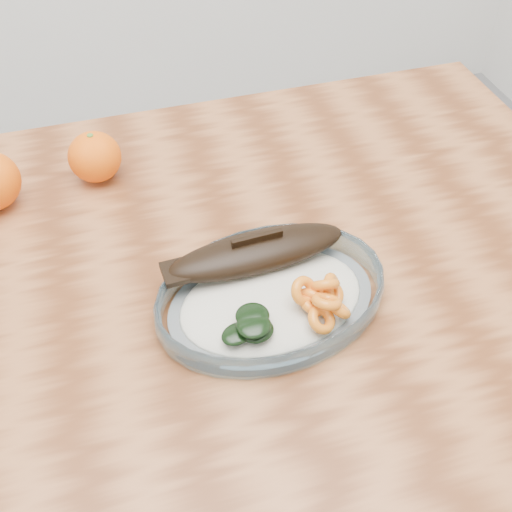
{
  "coord_description": "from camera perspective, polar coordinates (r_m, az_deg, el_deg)",
  "views": [
    {
      "loc": [
        -0.03,
        -0.48,
        1.3
      ],
      "look_at": [
        0.12,
        0.02,
        0.77
      ],
      "focal_mm": 45.0,
      "sensor_mm": 36.0,
      "label": 1
    }
  ],
  "objects": [
    {
      "name": "dining_table",
      "position": [
        0.8,
        -7.79,
        -8.92
      ],
      "size": [
        1.2,
        0.8,
        0.75
      ],
      "color": "#603016",
      "rests_on": "ground"
    },
    {
      "name": "plated_meal",
      "position": [
        0.71,
        1.35,
        -3.27
      ],
      "size": [
        0.53,
        0.53,
        0.07
      ],
      "rotation": [
        0.0,
        0.0,
        0.13
      ],
      "color": "white",
      "rests_on": "dining_table"
    },
    {
      "name": "orange_right",
      "position": [
        0.89,
        -14.15,
        8.54
      ],
      "size": [
        0.07,
        0.07,
        0.07
      ],
      "primitive_type": "sphere",
      "color": "#FF5205",
      "rests_on": "dining_table"
    }
  ]
}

